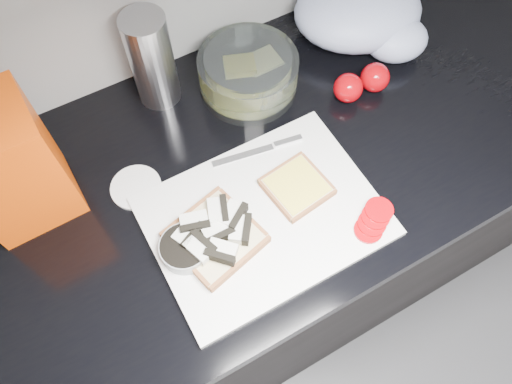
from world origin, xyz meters
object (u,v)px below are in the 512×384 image
glass_bowl (248,74)px  steel_canister (152,60)px  cutting_board (264,217)px  bread_bag (9,166)px

glass_bowl → steel_canister: 0.19m
cutting_board → steel_canister: 0.36m
glass_bowl → bread_bag: bearing=-174.9°
cutting_board → bread_bag: (-0.34, 0.23, 0.11)m
bread_bag → steel_canister: 0.32m
steel_canister → glass_bowl: bearing=-23.4°
cutting_board → glass_bowl: 0.30m
glass_bowl → cutting_board: bearing=-113.5°
cutting_board → steel_canister: (-0.05, 0.35, 0.09)m
bread_bag → glass_bowl: bearing=3.5°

